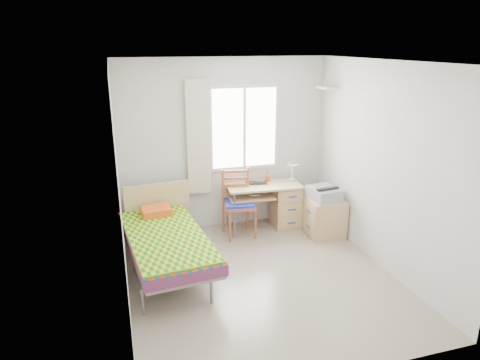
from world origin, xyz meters
name	(u,v)px	position (x,y,z in m)	size (l,w,h in m)	color
floor	(261,278)	(0.00, 0.00, 0.00)	(3.50, 3.50, 0.00)	#BCAD93
ceiling	(265,61)	(0.00, 0.00, 2.60)	(3.50, 3.50, 0.00)	white
wall_back	(225,145)	(0.00, 1.75, 1.30)	(3.20, 3.20, 0.00)	silver
wall_left	(119,192)	(-1.60, 0.00, 1.30)	(3.50, 3.50, 0.00)	silver
wall_right	(384,167)	(1.60, 0.00, 1.30)	(3.50, 3.50, 0.00)	silver
window	(244,128)	(0.30, 1.73, 1.55)	(1.10, 0.04, 1.30)	white
curtain	(198,138)	(-0.42, 1.68, 1.45)	(0.35, 0.05, 1.70)	beige
floating_shelf	(327,88)	(1.49, 1.40, 2.15)	(0.20, 0.32, 0.03)	white
bed	(165,238)	(-1.09, 0.61, 0.42)	(1.12, 2.08, 0.86)	gray
desk	(281,203)	(0.83, 1.43, 0.39)	(1.17, 0.60, 0.71)	tan
chair	(239,199)	(0.09, 1.32, 0.56)	(0.50, 0.50, 1.01)	#A65720
cabinet	(325,218)	(1.32, 0.91, 0.29)	(0.56, 0.50, 0.57)	tan
printer	(324,193)	(1.29, 0.93, 0.67)	(0.43, 0.48, 0.19)	#909397
laptop	(256,184)	(0.42, 1.47, 0.73)	(0.33, 0.22, 0.03)	black
pen_cup	(267,178)	(0.64, 1.60, 0.76)	(0.08, 0.08, 0.09)	orange
task_lamp	(292,169)	(0.96, 1.39, 0.93)	(0.21, 0.30, 0.36)	white
book	(248,193)	(0.28, 1.45, 0.59)	(0.17, 0.23, 0.02)	gray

